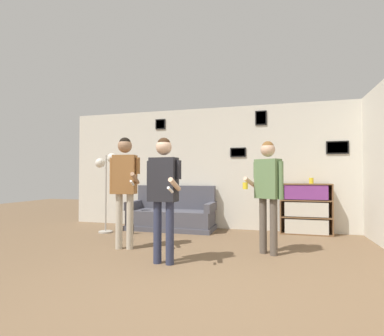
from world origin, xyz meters
name	(u,v)px	position (x,y,z in m)	size (l,w,h in m)	color
ground_plane	(167,300)	(0.00, 0.00, 0.00)	(20.00, 20.00, 0.00)	brown
wall_back	(229,167)	(0.00, 3.93, 1.35)	(7.70, 0.08, 2.70)	silver
couch	(172,215)	(-1.20, 3.52, 0.30)	(1.88, 0.80, 0.94)	#4C4C56
bookshelf	(306,209)	(1.57, 3.71, 0.50)	(0.99, 0.30, 1.01)	brown
floor_lamp	(106,171)	(-2.39, 2.79, 1.27)	(0.48, 0.28, 1.63)	#ADA89E
person_player_foreground_left	(125,179)	(-1.34, 1.65, 1.11)	(0.54, 0.45, 1.79)	#B7AD99
person_player_foreground_center	(164,186)	(-0.45, 1.06, 1.03)	(0.50, 0.47, 1.68)	#2D334C
person_watcher_holding_cup	(268,184)	(0.88, 1.94, 1.04)	(0.58, 0.35, 1.69)	brown
bottle_on_floor	(132,229)	(-1.79, 2.81, 0.11)	(0.08, 0.08, 0.27)	black
drinking_cup	(311,181)	(1.68, 3.71, 1.07)	(0.08, 0.08, 0.12)	yellow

